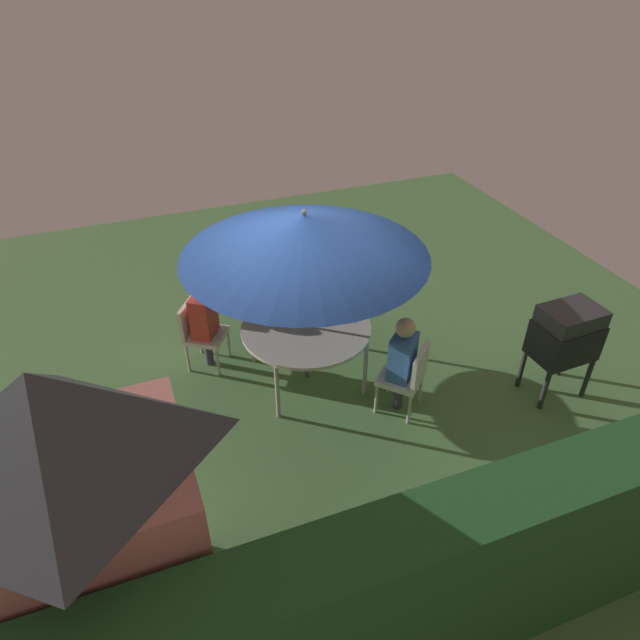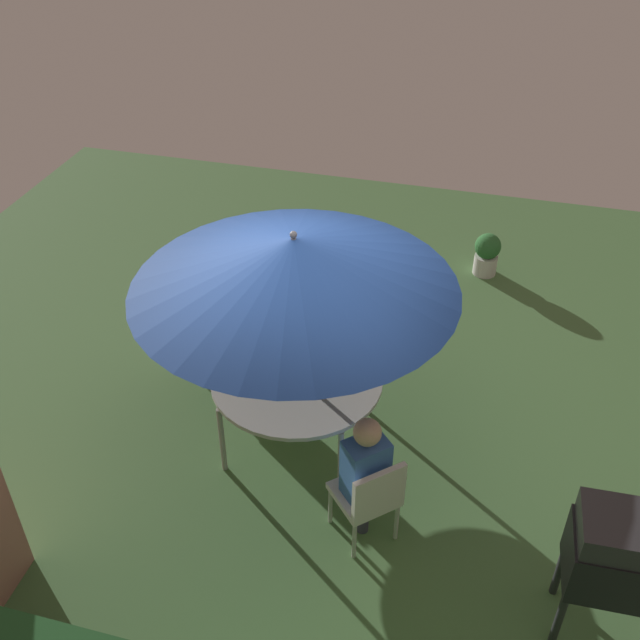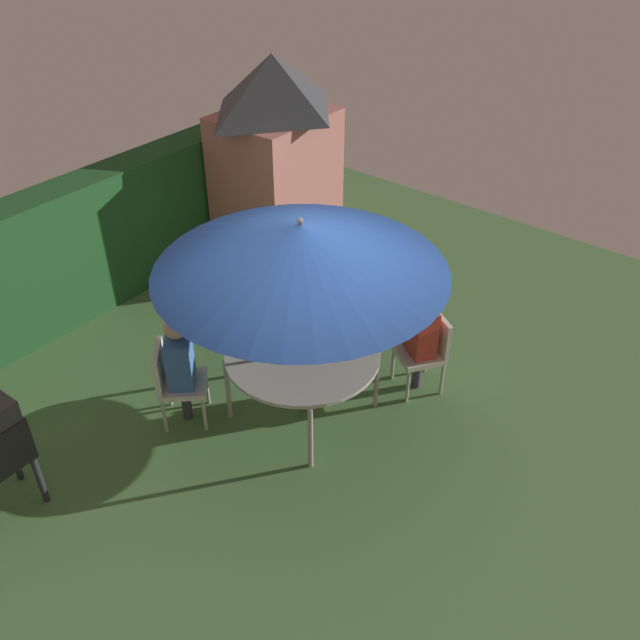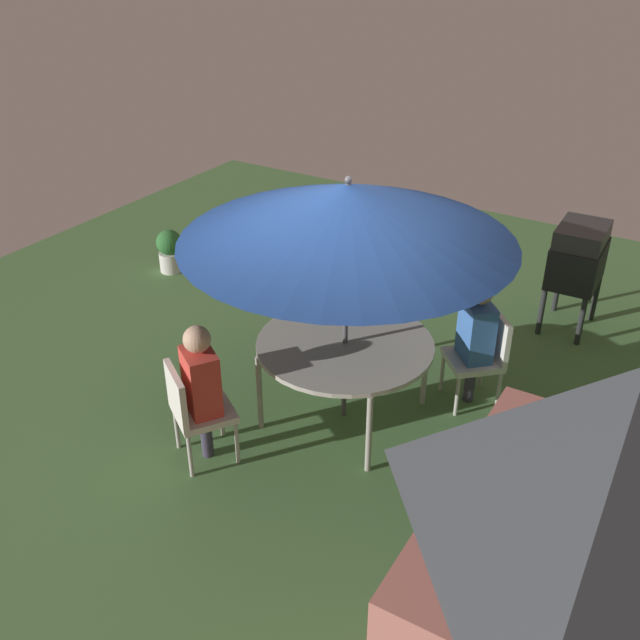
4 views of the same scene
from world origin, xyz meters
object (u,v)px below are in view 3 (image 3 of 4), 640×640
object	(u,v)px
person_in_red	(422,328)
person_in_blue	(180,358)
patio_table	(303,357)
patio_umbrella	(300,248)
chair_near_shed	(427,347)
garden_shed	(275,157)
chair_far_side	(174,379)

from	to	relation	value
person_in_red	person_in_blue	distance (m)	2.48
patio_table	person_in_blue	bearing A→B (deg)	132.78
patio_umbrella	person_in_blue	world-z (taller)	patio_umbrella
chair_near_shed	garden_shed	bearing A→B (deg)	68.78
garden_shed	person_in_red	size ratio (longest dim) A/B	2.19
patio_umbrella	person_in_red	size ratio (longest dim) A/B	2.16
chair_far_side	patio_table	bearing A→B (deg)	-47.22
chair_near_shed	person_in_red	bearing A→B (deg)	147.01
person_in_blue	patio_umbrella	bearing A→B (deg)	-47.22
chair_near_shed	chair_far_side	distance (m)	2.65
garden_shed	person_in_blue	bearing A→B (deg)	-153.70
person_in_red	person_in_blue	bearing A→B (deg)	140.15
chair_far_side	person_in_red	world-z (taller)	person_in_red
patio_umbrella	patio_table	bearing A→B (deg)	102.53
patio_umbrella	chair_far_side	xyz separation A→B (m)	(-0.88, 0.95, -1.45)
patio_umbrella	chair_far_side	size ratio (longest dim) A/B	3.03
chair_far_side	person_in_blue	xyz separation A→B (m)	(0.06, -0.06, 0.26)
garden_shed	person_in_red	distance (m)	3.51
garden_shed	chair_far_side	bearing A→B (deg)	-155.00
garden_shed	chair_near_shed	size ratio (longest dim) A/B	3.07
patio_umbrella	chair_near_shed	world-z (taller)	patio_umbrella
garden_shed	person_in_blue	world-z (taller)	garden_shed
patio_table	person_in_red	size ratio (longest dim) A/B	1.23
garden_shed	patio_umbrella	distance (m)	3.51
garden_shed	person_in_red	world-z (taller)	garden_shed
chair_near_shed	person_in_blue	distance (m)	2.58
chair_near_shed	chair_far_side	world-z (taller)	same
patio_table	patio_umbrella	bearing A→B (deg)	-77.47
person_in_red	person_in_blue	xyz separation A→B (m)	(-1.91, 1.59, 0.00)
chair_near_shed	patio_table	bearing A→B (deg)	147.01
garden_shed	patio_table	size ratio (longest dim) A/B	1.78
garden_shed	person_in_red	bearing A→B (deg)	-112.61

